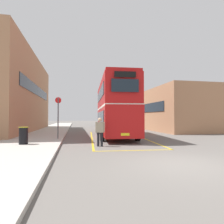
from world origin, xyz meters
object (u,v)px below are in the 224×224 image
at_px(litter_bin, 23,135).
at_px(bus_stop_sign, 58,114).
at_px(double_decker_bus, 114,107).
at_px(pedestrian_boarding, 100,130).
at_px(single_deck_bus, 112,117).

distance_m(litter_bin, bus_stop_sign, 3.34).
distance_m(double_decker_bus, pedestrian_boarding, 5.86).
distance_m(single_deck_bus, litter_bin, 27.18).
bearing_deg(single_deck_bus, litter_bin, -111.55).
height_order(single_deck_bus, pedestrian_boarding, single_deck_bus).
bearing_deg(pedestrian_boarding, bus_stop_sign, 128.16).
bearing_deg(pedestrian_boarding, double_decker_bus, 70.07).
distance_m(double_decker_bus, litter_bin, 7.94).
bearing_deg(double_decker_bus, pedestrian_boarding, -109.93).
relative_size(single_deck_bus, pedestrian_boarding, 5.69).
xyz_separation_m(single_deck_bus, litter_bin, (-9.98, -25.27, -1.01)).
bearing_deg(litter_bin, pedestrian_boarding, -9.54).
height_order(double_decker_bus, pedestrian_boarding, double_decker_bus).
height_order(double_decker_bus, bus_stop_sign, double_decker_bus).
height_order(litter_bin, bus_stop_sign, bus_stop_sign).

